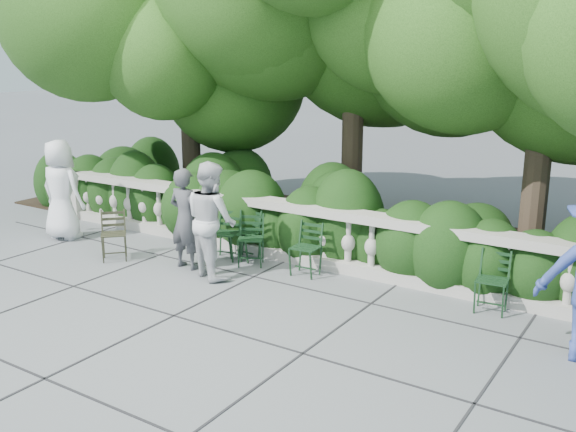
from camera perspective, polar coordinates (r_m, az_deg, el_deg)
The scene contains 13 objects.
ground at distance 9.09m, azimuth -3.46°, elevation -7.44°, with size 90.00×90.00×0.00m, color #585C60.
balustrade at distance 10.36m, azimuth 2.41°, elevation -1.83°, with size 12.00×0.44×1.00m.
shrub_hedge at distance 11.50m, azimuth 5.44°, elevation -2.74°, with size 15.00×2.60×1.70m, color black, non-canonical shape.
tree_canopy at distance 10.89m, azimuth 9.80°, elevation 17.28°, with size 15.04×6.52×6.78m.
chair_a at distance 10.72m, azimuth -5.81°, elevation -4.04°, with size 0.44×0.48×0.84m, color black, non-canonical shape.
chair_b at distance 10.72m, azimuth -4.33°, elevation -4.02°, with size 0.44×0.48×0.84m, color black, non-canonical shape.
chair_c at distance 9.92m, azimuth 1.16°, elevation -5.51°, with size 0.44×0.48×0.84m, color black, non-canonical shape.
chair_d at distance 10.37m, azimuth -3.41°, elevation -4.63°, with size 0.44×0.48×0.84m, color black, non-canonical shape.
chair_e at distance 8.96m, azimuth 17.32°, elevation -8.46°, with size 0.44×0.48×0.84m, color black, non-canonical shape.
chair_weathered at distance 11.00m, azimuth -15.11°, elevation -4.01°, with size 0.44×0.48×0.84m, color black, non-canonical shape.
person_businessman at distance 12.47m, azimuth -19.51°, elevation 2.21°, with size 0.90×0.59×1.84m, color white.
person_woman_grey at distance 10.28m, azimuth -9.11°, elevation -0.24°, with size 0.59×0.39×1.63m, color #434448.
person_casual_man at distance 9.83m, azimuth -6.83°, elevation -0.32°, with size 0.87×0.68×1.80m, color silver.
Camera 1 is at (5.04, -6.77, 3.39)m, focal length 40.00 mm.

